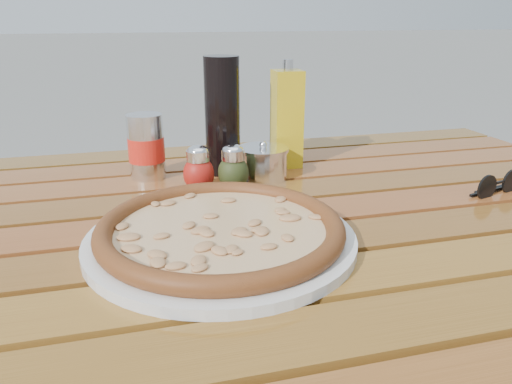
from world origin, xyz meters
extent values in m
cube|color=#3B240D|center=(0.64, 0.39, 0.35)|extent=(0.06, 0.06, 0.70)
cube|color=#39220D|center=(0.00, 0.00, 0.70)|extent=(1.36, 0.86, 0.04)
cube|color=#55320F|center=(0.00, -0.30, 0.73)|extent=(1.40, 0.09, 0.03)
cube|color=#5E3810|center=(0.00, -0.20, 0.73)|extent=(1.40, 0.09, 0.03)
cube|color=#512C0E|center=(0.00, -0.10, 0.73)|extent=(1.40, 0.09, 0.03)
cube|color=#5C2A10|center=(0.00, 0.00, 0.73)|extent=(1.40, 0.09, 0.03)
cube|color=#502B0E|center=(0.00, 0.10, 0.73)|extent=(1.40, 0.09, 0.03)
cube|color=#5E2D10|center=(0.00, 0.20, 0.73)|extent=(1.40, 0.09, 0.03)
cube|color=#5A2B0F|center=(0.00, 0.30, 0.73)|extent=(1.40, 0.09, 0.03)
cube|color=#4F2F0E|center=(0.00, 0.41, 0.73)|extent=(1.40, 0.09, 0.03)
cylinder|color=silver|center=(-0.08, -0.09, 0.76)|extent=(0.47, 0.47, 0.01)
cylinder|color=beige|center=(-0.08, -0.09, 0.77)|extent=(0.39, 0.39, 0.01)
torus|color=black|center=(-0.08, -0.09, 0.77)|extent=(0.42, 0.42, 0.03)
ellipsoid|color=red|center=(-0.07, 0.14, 0.78)|extent=(0.06, 0.06, 0.06)
cylinder|color=white|center=(-0.07, 0.14, 0.81)|extent=(0.04, 0.04, 0.02)
ellipsoid|color=white|center=(-0.07, 0.14, 0.82)|extent=(0.04, 0.04, 0.02)
ellipsoid|color=#353E19|center=(-0.01, 0.13, 0.78)|extent=(0.07, 0.07, 0.06)
cylinder|color=silver|center=(-0.01, 0.13, 0.81)|extent=(0.05, 0.05, 0.02)
ellipsoid|color=white|center=(-0.01, 0.13, 0.82)|extent=(0.05, 0.05, 0.02)
cylinder|color=black|center=(-0.01, 0.23, 0.86)|extent=(0.09, 0.09, 0.22)
cylinder|color=silver|center=(-0.15, 0.23, 0.81)|extent=(0.07, 0.07, 0.12)
cylinder|color=red|center=(-0.15, 0.23, 0.81)|extent=(0.07, 0.07, 0.04)
cube|color=gold|center=(0.12, 0.24, 0.84)|extent=(0.06, 0.06, 0.19)
cylinder|color=silver|center=(0.12, 0.24, 0.95)|extent=(0.02, 0.02, 0.02)
cylinder|color=white|center=(0.05, 0.17, 0.78)|extent=(0.09, 0.09, 0.05)
cylinder|color=white|center=(0.05, 0.17, 0.81)|extent=(0.10, 0.10, 0.01)
sphere|color=silver|center=(0.05, 0.17, 0.81)|extent=(0.01, 0.01, 0.01)
cylinder|color=black|center=(0.39, -0.03, 0.77)|extent=(0.04, 0.01, 0.04)
cylinder|color=black|center=(0.45, -0.01, 0.77)|extent=(0.04, 0.01, 0.04)
cube|color=black|center=(0.42, -0.02, 0.77)|extent=(0.02, 0.01, 0.00)
cube|color=black|center=(0.41, -0.01, 0.75)|extent=(0.09, 0.03, 0.00)
cube|color=black|center=(0.42, 0.00, 0.75)|extent=(0.09, 0.03, 0.00)
camera|label=1|loc=(-0.19, -0.69, 1.04)|focal=35.00mm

